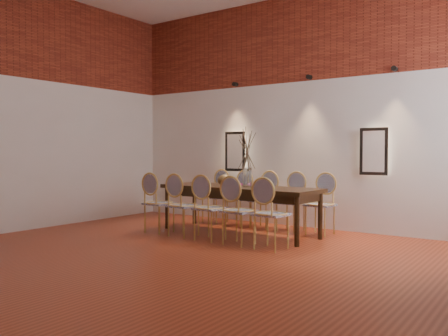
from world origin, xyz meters
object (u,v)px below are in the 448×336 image
Objects in this scene: dining_table at (239,210)px; chair_near_a at (159,203)px; chair_near_c at (210,208)px; bowl at (225,180)px; book at (235,184)px; chair_near_b at (183,206)px; chair_far_c at (263,200)px; vase at (247,177)px; chair_far_d at (291,202)px; chair_far_b at (238,198)px; chair_near_e at (271,214)px; chair_far_e at (320,205)px; chair_near_d at (239,211)px; chair_far_a at (215,197)px.

dining_table is 1.28m from chair_near_a.
chair_near_c reaches higher than bowl.
chair_near_b is at bearing -112.10° from book.
vase is (0.13, -0.71, 0.43)m from chair_far_c.
chair_near_c is at bearing 69.43° from chair_far_d.
chair_far_b is (-0.49, 0.73, 0.09)m from dining_table.
chair_near_b is at bearing -180.00° from chair_near_e.
chair_near_c and chair_far_d have the same top height.
chair_far_b is 1.59m from chair_far_e.
chair_far_b reaches higher than bowl.
chair_far_e is at bearing 53.11° from chair_near_c.
vase is (1.26, 0.64, 0.43)m from chair_near_a.
chair_near_c is 0.53m from chair_near_d.
chair_near_a is at bearing -146.33° from dining_table.
chair_far_b is at bearing 126.89° from chair_near_d.
chair_near_c and chair_far_a have the same top height.
chair_far_e is (1.59, -0.08, 0.00)m from chair_far_b.
chair_near_a reaches higher than book.
chair_far_a is at bearing 0.00° from chair_far_d.
bowl is at bearing -175.82° from vase.
chair_near_b is 3.92× the size of bowl.
chair_far_a is 1.03m from book.
chair_near_a and chair_near_d have the same top height.
chair_near_a is 1.41m from chair_far_a.
chair_near_a and chair_far_b have the same top height.
chair_near_a is at bearing 33.67° from chair_far_e.
chair_far_b is at bearing 69.43° from chair_near_a.
vase is at bearing 62.57° from chair_far_d.
chair_near_b and chair_far_a have the same top height.
chair_far_b is (0.07, 1.41, 0.00)m from chair_near_b.
chair_near_d is 1.00× the size of chair_far_b.
chair_near_b and chair_far_b have the same top height.
chair_near_c reaches higher than book.
chair_near_b is at bearing 180.00° from chair_near_d.
chair_far_d is (0.07, 1.41, 0.00)m from chair_near_d.
chair_near_c is 1.00× the size of chair_far_e.
dining_table is at bearing 90.00° from chair_near_c.
chair_far_b is (0.53, -0.03, 0.00)m from chair_far_a.
book is (0.29, -0.52, 0.30)m from chair_far_b.
chair_near_c is 1.00× the size of chair_far_c.
dining_table is at bearing 33.67° from chair_near_a.
chair_far_a is at bearing 0.00° from chair_far_c.
chair_far_b is at bearing 108.17° from bowl.
chair_near_e and chair_far_c have the same top height.
chair_near_c and chair_far_e have the same top height.
chair_far_c is at bearing 69.43° from chair_near_b.
chair_near_e is at bearing 0.00° from chair_near_b.
chair_near_a is 1.00× the size of chair_far_a.
chair_near_b is at bearing -116.87° from bowl.
chair_far_e reaches higher than dining_table.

